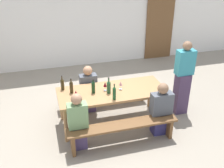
# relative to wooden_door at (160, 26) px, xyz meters

# --- Properties ---
(ground_plane) EXTENTS (24.00, 24.00, 0.00)m
(ground_plane) POSITION_rel_wooden_door_xyz_m (-2.47, -3.19, -1.05)
(ground_plane) COLOR gray
(back_wall) EXTENTS (14.00, 0.20, 3.20)m
(back_wall) POSITION_rel_wooden_door_xyz_m (-2.47, 0.14, 0.55)
(back_wall) COLOR white
(back_wall) RESTS_ON ground
(wooden_door) EXTENTS (0.90, 0.06, 2.10)m
(wooden_door) POSITION_rel_wooden_door_xyz_m (0.00, 0.00, 0.00)
(wooden_door) COLOR brown
(wooden_door) RESTS_ON ground
(tasting_table) EXTENTS (2.16, 0.89, 0.75)m
(tasting_table) POSITION_rel_wooden_door_xyz_m (-2.47, -3.19, -0.37)
(tasting_table) COLOR #9E7247
(tasting_table) RESTS_ON ground
(bench_near) EXTENTS (2.06, 0.30, 0.45)m
(bench_near) POSITION_rel_wooden_door_xyz_m (-2.47, -3.94, -0.69)
(bench_near) COLOR brown
(bench_near) RESTS_ON ground
(bench_far) EXTENTS (2.06, 0.30, 0.45)m
(bench_far) POSITION_rel_wooden_door_xyz_m (-2.47, -2.45, -0.69)
(bench_far) COLOR brown
(bench_far) RESTS_ON ground
(wine_bottle_0) EXTENTS (0.07, 0.07, 0.30)m
(wine_bottle_0) POSITION_rel_wooden_door_xyz_m (-3.41, -2.87, -0.19)
(wine_bottle_0) COLOR #332814
(wine_bottle_0) RESTS_ON tasting_table
(wine_bottle_1) EXTENTS (0.07, 0.07, 0.31)m
(wine_bottle_1) POSITION_rel_wooden_door_xyz_m (-3.26, -3.06, -0.18)
(wine_bottle_1) COLOR #332814
(wine_bottle_1) RESTS_ON tasting_table
(wine_bottle_2) EXTENTS (0.07, 0.07, 0.30)m
(wine_bottle_2) POSITION_rel_wooden_door_xyz_m (-2.85, -3.18, -0.19)
(wine_bottle_2) COLOR #143319
(wine_bottle_2) RESTS_ON tasting_table
(wine_bottle_3) EXTENTS (0.08, 0.08, 0.33)m
(wine_bottle_3) POSITION_rel_wooden_door_xyz_m (-2.56, -3.26, -0.18)
(wine_bottle_3) COLOR #234C2D
(wine_bottle_3) RESTS_ON tasting_table
(wine_bottle_4) EXTENTS (0.07, 0.07, 0.32)m
(wine_bottle_4) POSITION_rel_wooden_door_xyz_m (-2.52, -3.53, -0.18)
(wine_bottle_4) COLOR #194723
(wine_bottle_4) RESTS_ON tasting_table
(wine_glass_0) EXTENTS (0.07, 0.07, 0.18)m
(wine_glass_0) POSITION_rel_wooden_door_xyz_m (-2.29, -3.18, -0.17)
(wine_glass_0) COLOR silver
(wine_glass_0) RESTS_ON tasting_table
(wine_glass_1) EXTENTS (0.06, 0.06, 0.15)m
(wine_glass_1) POSITION_rel_wooden_door_xyz_m (-3.21, -3.28, -0.19)
(wine_glass_1) COLOR silver
(wine_glass_1) RESTS_ON tasting_table
(wine_glass_2) EXTENTS (0.08, 0.08, 0.14)m
(wine_glass_2) POSITION_rel_wooden_door_xyz_m (-3.15, -3.54, -0.20)
(wine_glass_2) COLOR silver
(wine_glass_2) RESTS_ON tasting_table
(wine_glass_3) EXTENTS (0.07, 0.07, 0.19)m
(wine_glass_3) POSITION_rel_wooden_door_xyz_m (-2.60, -3.15, -0.17)
(wine_glass_3) COLOR silver
(wine_glass_3) RESTS_ON tasting_table
(seated_guest_near_0) EXTENTS (0.35, 0.24, 1.11)m
(seated_guest_near_0) POSITION_rel_wooden_door_xyz_m (-3.27, -3.79, -0.52)
(seated_guest_near_0) COLOR #4E3E6B
(seated_guest_near_0) RESTS_ON ground
(seated_guest_near_1) EXTENTS (0.41, 0.24, 1.09)m
(seated_guest_near_1) POSITION_rel_wooden_door_xyz_m (-1.66, -3.79, -0.54)
(seated_guest_near_1) COLOR navy
(seated_guest_near_1) RESTS_ON ground
(seated_guest_far_0) EXTENTS (0.37, 0.24, 1.08)m
(seated_guest_far_0) POSITION_rel_wooden_door_xyz_m (-2.84, -2.60, -0.54)
(seated_guest_far_0) COLOR #3D2F54
(seated_guest_far_0) RESTS_ON ground
(standing_host) EXTENTS (0.37, 0.24, 1.65)m
(standing_host) POSITION_rel_wooden_door_xyz_m (-0.91, -3.22, -0.25)
(standing_host) COLOR #453352
(standing_host) RESTS_ON ground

